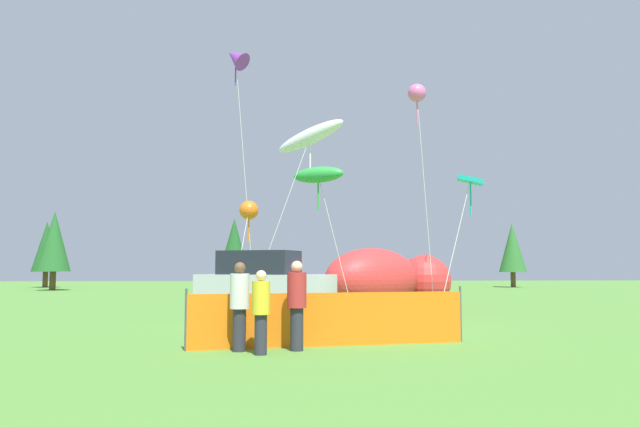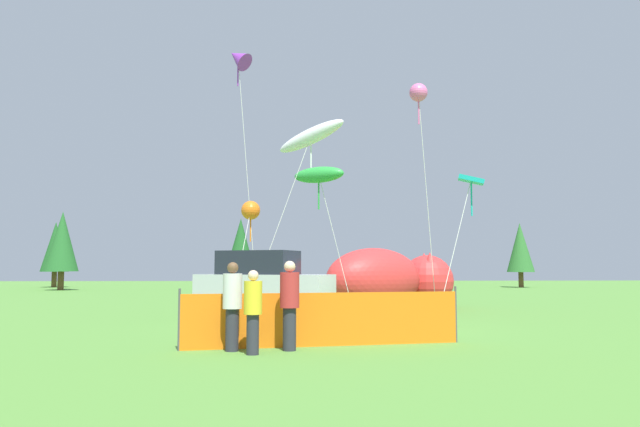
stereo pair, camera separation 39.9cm
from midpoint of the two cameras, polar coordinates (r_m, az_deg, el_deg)
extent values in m
plane|color=#548C38|center=(18.41, 3.66, -10.43)|extent=(120.00, 120.00, 0.00)
cube|color=#B7BCC1|center=(20.32, -5.61, -7.36)|extent=(4.65, 3.20, 1.28)
cube|color=#1E232D|center=(20.39, -6.14, -4.48)|extent=(2.79, 2.31, 0.77)
cylinder|color=black|center=(20.55, -1.22, -9.01)|extent=(0.64, 0.44, 0.60)
cylinder|color=black|center=(19.09, -2.90, -9.32)|extent=(0.64, 0.44, 0.60)
cylinder|color=black|center=(21.65, -8.02, -8.76)|extent=(0.64, 0.44, 0.60)
cylinder|color=black|center=(20.27, -10.09, -9.00)|extent=(0.64, 0.44, 0.60)
cube|color=maroon|center=(19.02, 10.54, -8.93)|extent=(0.75, 0.75, 0.03)
cube|color=maroon|center=(19.12, 9.84, -8.20)|extent=(0.35, 0.40, 0.48)
cylinder|color=#A5A5AD|center=(19.14, 11.47, -9.51)|extent=(0.02, 0.02, 0.41)
cylinder|color=#A5A5AD|center=(18.73, 10.86, -9.62)|extent=(0.02, 0.02, 0.41)
cylinder|color=#A5A5AD|center=(19.34, 10.24, -9.48)|extent=(0.02, 0.02, 0.41)
cylinder|color=#A5A5AD|center=(18.94, 9.61, -9.59)|extent=(0.02, 0.02, 0.41)
ellipsoid|color=red|center=(25.62, 4.39, -6.01)|extent=(5.21, 4.62, 2.54)
ellipsoid|color=yellow|center=(25.64, 4.40, -7.29)|extent=(3.49, 3.19, 1.14)
sphere|color=red|center=(27.73, 9.14, -6.14)|extent=(2.29, 2.29, 2.29)
cone|color=red|center=(28.28, 8.86, -4.26)|extent=(0.64, 0.64, 0.69)
cone|color=red|center=(27.17, 9.39, -4.23)|extent=(0.64, 0.64, 0.69)
cube|color=orange|center=(14.23, 0.20, -9.66)|extent=(6.31, 1.21, 1.20)
cylinder|color=#4C4C51|center=(13.77, -12.99, -9.45)|extent=(0.05, 0.05, 1.32)
cylinder|color=#4C4C51|center=(15.35, 12.00, -8.98)|extent=(0.05, 0.05, 1.32)
cylinder|color=#2D2D38|center=(13.51, -3.00, -10.52)|extent=(0.28, 0.28, 0.91)
cylinder|color=#B72D2D|center=(13.46, -2.99, -7.00)|extent=(0.42, 0.42, 0.76)
sphere|color=beige|center=(13.45, -2.98, -4.87)|extent=(0.25, 0.25, 0.25)
cylinder|color=#2D2D38|center=(12.96, -6.34, -10.95)|extent=(0.25, 0.25, 0.81)
cylinder|color=yellow|center=(12.90, -6.31, -7.66)|extent=(0.37, 0.37, 0.68)
sphere|color=beige|center=(12.89, -6.29, -5.66)|extent=(0.22, 0.22, 0.22)
cylinder|color=#2D2D38|center=(13.52, -8.25, -10.51)|extent=(0.28, 0.28, 0.89)
cylinder|color=silver|center=(13.47, -8.21, -7.04)|extent=(0.41, 0.41, 0.74)
sphere|color=brown|center=(13.46, -8.18, -4.94)|extent=(0.24, 0.24, 0.24)
cylinder|color=silver|center=(24.46, -7.80, -4.19)|extent=(0.55, 2.89, 4.13)
sphere|color=orange|center=(25.98, -6.96, 0.30)|extent=(0.79, 0.79, 0.79)
cylinder|color=orange|center=(25.93, -6.97, -1.24)|extent=(0.06, 0.06, 1.20)
cylinder|color=silver|center=(23.02, 0.95, -2.84)|extent=(1.31, 0.21, 5.21)
ellipsoid|color=green|center=(23.31, -0.66, 3.56)|extent=(2.16, 1.75, 0.75)
cylinder|color=green|center=(23.21, -0.66, 1.85)|extent=(0.06, 0.06, 1.20)
cylinder|color=silver|center=(27.59, -7.27, 3.08)|extent=(1.01, 0.49, 11.17)
cone|color=purple|center=(29.14, -8.11, 13.96)|extent=(1.53, 1.38, 1.25)
cylinder|color=purple|center=(28.92, -8.13, 12.65)|extent=(0.06, 0.06, 1.20)
cylinder|color=silver|center=(25.18, 9.19, 1.12)|extent=(0.64, 0.15, 8.78)
sphere|color=pink|center=(25.88, 8.41, 10.85)|extent=(0.74, 0.74, 0.74)
cylinder|color=pink|center=(25.70, 8.43, 9.35)|extent=(0.06, 0.06, 1.20)
cylinder|color=silver|center=(23.14, -4.29, -0.90)|extent=(2.41, 0.93, 6.78)
ellipsoid|color=white|center=(24.08, -1.38, 7.07)|extent=(2.86, 2.24, 1.45)
cylinder|color=white|center=(23.95, -1.38, 5.43)|extent=(0.06, 0.06, 1.20)
cylinder|color=silver|center=(21.94, 11.69, -3.05)|extent=(1.70, 1.50, 4.90)
cube|color=#19B2B2|center=(23.08, 13.10, 2.99)|extent=(1.11, 1.10, 0.41)
cylinder|color=#19B2B2|center=(23.00, 13.13, 1.26)|extent=(0.06, 0.06, 1.20)
cylinder|color=brown|center=(56.37, 17.05, -5.80)|extent=(0.42, 0.42, 1.32)
cone|color=#2D6B2D|center=(56.39, 16.98, -2.99)|extent=(2.32, 2.32, 4.22)
cylinder|color=brown|center=(51.23, -23.46, -5.67)|extent=(0.46, 0.46, 1.42)
cone|color=#236028|center=(51.25, -23.35, -2.33)|extent=(2.50, 2.50, 4.55)
cylinder|color=brown|center=(58.68, -24.00, -5.54)|extent=(0.43, 0.43, 1.35)
cone|color=#1E5623|center=(58.69, -23.91, -2.78)|extent=(2.37, 2.37, 4.31)
cylinder|color=brown|center=(50.29, -8.12, -6.09)|extent=(0.43, 0.43, 1.34)
cone|color=#1E5623|center=(50.31, -8.08, -2.88)|extent=(2.36, 2.36, 4.30)
camera|label=1|loc=(0.20, -90.52, 0.04)|focal=35.00mm
camera|label=2|loc=(0.20, 89.48, -0.04)|focal=35.00mm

